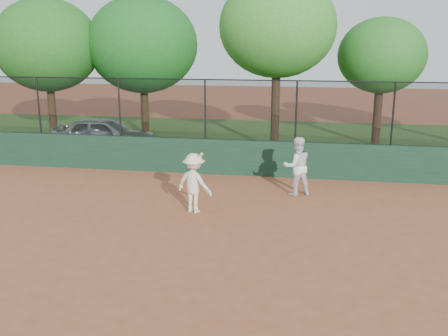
% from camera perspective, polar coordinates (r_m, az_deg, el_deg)
% --- Properties ---
extents(ground, '(80.00, 80.00, 0.00)m').
position_cam_1_polar(ground, '(11.47, -5.90, -8.35)').
color(ground, '#A45535').
rests_on(ground, ground).
extents(back_wall, '(26.00, 0.20, 1.20)m').
position_cam_1_polar(back_wall, '(16.87, -0.45, 1.29)').
color(back_wall, '#1B3D28').
rests_on(back_wall, ground).
extents(grass_strip, '(36.00, 12.00, 0.01)m').
position_cam_1_polar(grass_strip, '(22.79, 2.27, 3.18)').
color(grass_strip, '#254816').
rests_on(grass_strip, ground).
extents(parked_car, '(4.26, 2.01, 1.41)m').
position_cam_1_polar(parked_car, '(20.97, -13.54, 3.76)').
color(parked_car, '#A0A5A9').
rests_on(parked_car, ground).
extents(player_second, '(1.02, 0.92, 1.72)m').
position_cam_1_polar(player_second, '(14.69, 8.32, 0.21)').
color(player_second, white).
rests_on(player_second, ground).
extents(player_main, '(1.17, 0.92, 1.70)m').
position_cam_1_polar(player_main, '(13.08, -3.43, -1.73)').
color(player_main, beige).
rests_on(player_main, ground).
extents(fence_assembly, '(26.00, 0.06, 2.00)m').
position_cam_1_polar(fence_assembly, '(16.58, -0.56, 6.81)').
color(fence_assembly, black).
rests_on(fence_assembly, back_wall).
extents(tree_0, '(4.79, 4.35, 6.29)m').
position_cam_1_polar(tree_0, '(24.33, -19.61, 13.07)').
color(tree_0, '#4B311B').
rests_on(tree_0, ground).
extents(tree_1, '(5.02, 4.57, 6.41)m').
position_cam_1_polar(tree_1, '(23.45, -9.33, 13.72)').
color(tree_1, '#412A16').
rests_on(tree_1, ground).
extents(tree_2, '(4.63, 4.20, 6.95)m').
position_cam_1_polar(tree_2, '(20.43, 6.12, 15.72)').
color(tree_2, '#422C17').
rests_on(tree_2, ground).
extents(tree_3, '(3.63, 3.30, 5.38)m').
position_cam_1_polar(tree_3, '(22.24, 17.58, 12.11)').
color(tree_3, '#3E2614').
rests_on(tree_3, ground).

